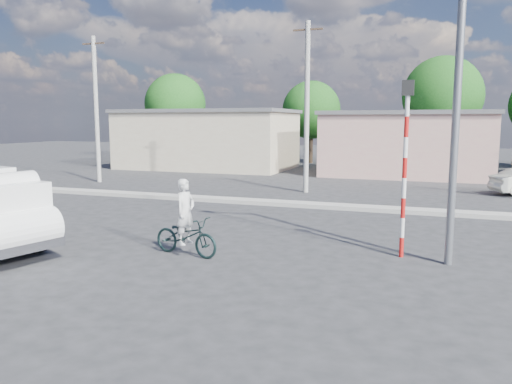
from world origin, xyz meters
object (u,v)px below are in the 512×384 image
(traffic_pole, at_px, (405,154))
(streetlight, at_px, (452,51))
(bicycle, at_px, (186,236))
(cyclist, at_px, (186,223))

(traffic_pole, relative_size, streetlight, 0.48)
(bicycle, distance_m, streetlight, 7.68)
(bicycle, bearing_deg, cyclist, 0.00)
(cyclist, height_order, streetlight, streetlight)
(streetlight, bearing_deg, cyclist, -166.75)
(streetlight, bearing_deg, bicycle, -166.75)
(streetlight, bearing_deg, traffic_pole, 162.27)
(traffic_pole, bearing_deg, streetlight, -17.73)
(cyclist, distance_m, streetlight, 7.50)
(bicycle, bearing_deg, streetlight, -65.83)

